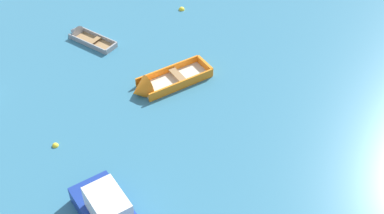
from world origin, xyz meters
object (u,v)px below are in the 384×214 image
Objects in this scene: rowboat_orange_near_left at (156,85)px; mooring_buoy_midfield at (182,10)px; rowboat_grey_outer_left at (82,35)px; mooring_buoy_trailing at (56,146)px.

mooring_buoy_midfield is at bearing 93.13° from rowboat_orange_near_left.
rowboat_grey_outer_left is 6.43m from rowboat_orange_near_left.
mooring_buoy_trailing is (1.97, -8.33, -0.14)m from rowboat_grey_outer_left.
mooring_buoy_midfield is (2.97, 12.46, 0.00)m from mooring_buoy_trailing.
mooring_buoy_trailing is (-3.39, -4.78, -0.22)m from rowboat_orange_near_left.
rowboat_grey_outer_left is 11.22× the size of mooring_buoy_trailing.
rowboat_orange_near_left reaches higher than mooring_buoy_midfield.
rowboat_grey_outer_left is at bearing 103.28° from mooring_buoy_trailing.
rowboat_grey_outer_left is at bearing 146.52° from rowboat_orange_near_left.
rowboat_grey_outer_left reaches higher than mooring_buoy_midfield.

